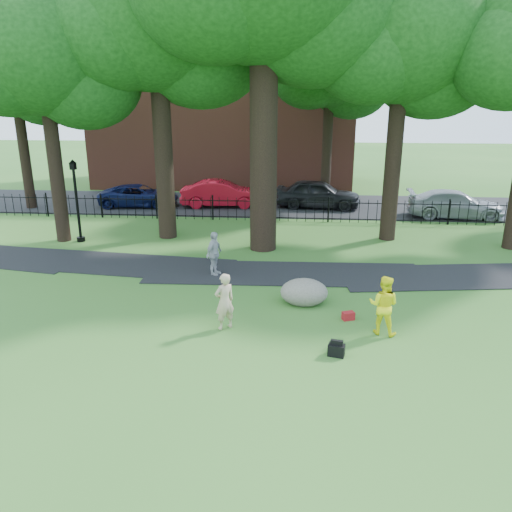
# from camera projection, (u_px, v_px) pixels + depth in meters

# --- Properties ---
(ground) EXTENTS (120.00, 120.00, 0.00)m
(ground) POSITION_uv_depth(u_px,v_px,m) (246.00, 318.00, 14.57)
(ground) COLOR #2F6322
(ground) RESTS_ON ground
(footpath) EXTENTS (36.07, 3.85, 0.03)m
(footpath) POSITION_uv_depth(u_px,v_px,m) (284.00, 274.00, 18.19)
(footpath) COLOR black
(footpath) RESTS_ON ground
(street) EXTENTS (80.00, 7.00, 0.02)m
(street) POSITION_uv_depth(u_px,v_px,m) (274.00, 205.00, 29.76)
(street) COLOR black
(street) RESTS_ON ground
(iron_fence) EXTENTS (44.00, 0.04, 1.20)m
(iron_fence) POSITION_uv_depth(u_px,v_px,m) (270.00, 210.00, 25.78)
(iron_fence) COLOR black
(iron_fence) RESTS_ON ground
(brick_building) EXTENTS (18.00, 8.00, 12.00)m
(brick_building) POSITION_uv_depth(u_px,v_px,m) (225.00, 99.00, 35.85)
(brick_building) COLOR brown
(brick_building) RESTS_ON ground
(tree_row) EXTENTS (26.82, 7.96, 12.42)m
(tree_row) POSITION_uv_depth(u_px,v_px,m) (279.00, 45.00, 20.02)
(tree_row) COLOR black
(tree_row) RESTS_ON ground
(woman) EXTENTS (0.70, 0.66, 1.62)m
(woman) POSITION_uv_depth(u_px,v_px,m) (224.00, 301.00, 13.66)
(woman) COLOR tan
(woman) RESTS_ON ground
(man) EXTENTS (0.97, 0.86, 1.65)m
(man) POSITION_uv_depth(u_px,v_px,m) (383.00, 305.00, 13.37)
(man) COLOR #FBF715
(man) RESTS_ON ground
(pedestrian) EXTENTS (0.70, 1.02, 1.61)m
(pedestrian) POSITION_uv_depth(u_px,v_px,m) (214.00, 254.00, 17.81)
(pedestrian) COLOR #AEAFB3
(pedestrian) RESTS_ON ground
(boulder) EXTENTS (1.77, 1.57, 0.86)m
(boulder) POSITION_uv_depth(u_px,v_px,m) (304.00, 290.00, 15.45)
(boulder) COLOR #636152
(boulder) RESTS_ON ground
(lamppost) EXTENTS (0.36, 0.36, 3.63)m
(lamppost) POSITION_uv_depth(u_px,v_px,m) (77.00, 202.00, 21.74)
(lamppost) COLOR black
(lamppost) RESTS_ON ground
(backpack) EXTENTS (0.45, 0.34, 0.30)m
(backpack) POSITION_uv_depth(u_px,v_px,m) (336.00, 350.00, 12.38)
(backpack) COLOR black
(backpack) RESTS_ON ground
(red_bag) EXTENTS (0.39, 0.32, 0.23)m
(red_bag) POSITION_uv_depth(u_px,v_px,m) (348.00, 316.00, 14.41)
(red_bag) COLOR maroon
(red_bag) RESTS_ON ground
(red_sedan) EXTENTS (4.81, 2.03, 1.55)m
(red_sedan) POSITION_uv_depth(u_px,v_px,m) (222.00, 194.00, 29.07)
(red_sedan) COLOR #B70E1F
(red_sedan) RESTS_ON ground
(navy_van) EXTENTS (4.74, 2.49, 1.27)m
(navy_van) POSITION_uv_depth(u_px,v_px,m) (139.00, 196.00, 29.21)
(navy_van) COLOR #0C133E
(navy_van) RESTS_ON ground
(grey_car) EXTENTS (5.00, 2.41, 1.65)m
(grey_car) POSITION_uv_depth(u_px,v_px,m) (318.00, 194.00, 28.78)
(grey_car) COLOR black
(grey_car) RESTS_ON ground
(silver_car) EXTENTS (5.14, 2.43, 1.45)m
(silver_car) POSITION_uv_depth(u_px,v_px,m) (455.00, 204.00, 26.43)
(silver_car) COLOR #9D9FA6
(silver_car) RESTS_ON ground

